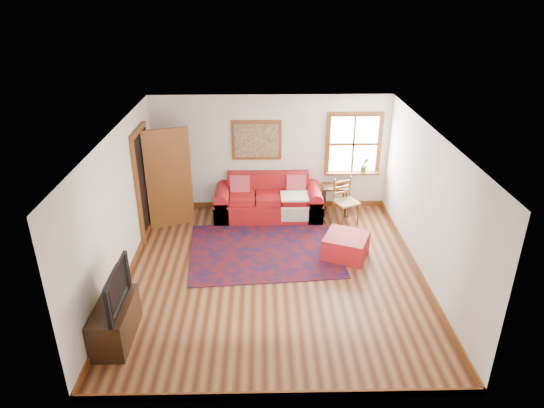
{
  "coord_description": "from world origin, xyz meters",
  "views": [
    {
      "loc": [
        -0.18,
        -7.05,
        4.62
      ],
      "look_at": [
        -0.02,
        0.6,
        1.06
      ],
      "focal_mm": 32.0,
      "sensor_mm": 36.0,
      "label": 1
    }
  ],
  "objects_px": {
    "media_cabinet": "(115,322)",
    "ladder_back_chair": "(345,199)",
    "side_table": "(335,191)",
    "red_ottoman": "(346,246)",
    "red_leather_sofa": "(268,203)"
  },
  "relations": [
    {
      "from": "media_cabinet",
      "to": "ladder_back_chair",
      "type": "bearing_deg",
      "value": 43.47
    },
    {
      "from": "red_ottoman",
      "to": "side_table",
      "type": "distance_m",
      "value": 1.79
    },
    {
      "from": "side_table",
      "to": "red_ottoman",
      "type": "bearing_deg",
      "value": -90.81
    },
    {
      "from": "side_table",
      "to": "red_leather_sofa",
      "type": "bearing_deg",
      "value": -178.39
    },
    {
      "from": "red_leather_sofa",
      "to": "media_cabinet",
      "type": "bearing_deg",
      "value": -119.33
    },
    {
      "from": "red_leather_sofa",
      "to": "side_table",
      "type": "distance_m",
      "value": 1.43
    },
    {
      "from": "red_leather_sofa",
      "to": "ladder_back_chair",
      "type": "height_order",
      "value": "ladder_back_chair"
    },
    {
      "from": "red_leather_sofa",
      "to": "red_ottoman",
      "type": "bearing_deg",
      "value": -51.18
    },
    {
      "from": "side_table",
      "to": "ladder_back_chair",
      "type": "relative_size",
      "value": 0.69
    },
    {
      "from": "red_ottoman",
      "to": "ladder_back_chair",
      "type": "distance_m",
      "value": 1.43
    },
    {
      "from": "red_ottoman",
      "to": "media_cabinet",
      "type": "height_order",
      "value": "media_cabinet"
    },
    {
      "from": "red_leather_sofa",
      "to": "side_table",
      "type": "bearing_deg",
      "value": 1.61
    },
    {
      "from": "red_ottoman",
      "to": "red_leather_sofa",
      "type": "bearing_deg",
      "value": 151.67
    },
    {
      "from": "side_table",
      "to": "ladder_back_chair",
      "type": "distance_m",
      "value": 0.41
    },
    {
      "from": "red_leather_sofa",
      "to": "media_cabinet",
      "type": "height_order",
      "value": "red_leather_sofa"
    }
  ]
}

